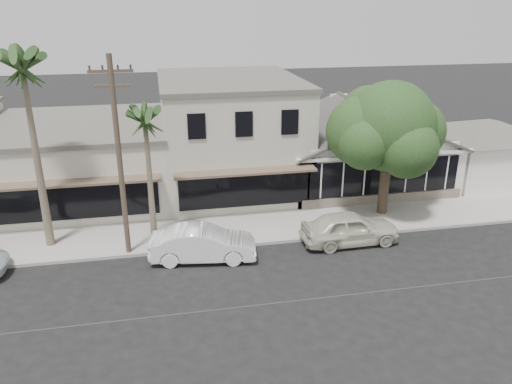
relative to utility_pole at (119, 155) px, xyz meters
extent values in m
plane|color=black|center=(9.00, -5.20, -4.79)|extent=(140.00, 140.00, 0.00)
cube|color=#9E9991|center=(1.00, 1.55, -4.71)|extent=(90.00, 3.50, 0.15)
cube|color=white|center=(14.00, 7.30, -3.29)|extent=(10.00, 8.00, 3.00)
cube|color=black|center=(14.00, 3.24, -3.04)|extent=(8.80, 0.10, 2.00)
cube|color=#60564C|center=(14.00, 3.25, -4.44)|extent=(9.60, 0.18, 0.70)
cube|color=white|center=(22.20, 6.30, -3.29)|extent=(6.00, 6.00, 3.00)
cube|color=beige|center=(6.00, 8.30, -1.54)|extent=(8.00, 10.00, 6.50)
cube|color=silver|center=(-3.00, 8.30, -2.69)|extent=(10.00, 10.00, 4.20)
cylinder|color=brown|center=(0.00, 0.00, -0.29)|extent=(0.24, 0.24, 9.00)
cube|color=brown|center=(0.00, 0.00, 3.51)|extent=(1.80, 0.12, 0.12)
cube|color=brown|center=(0.00, 0.00, 2.91)|extent=(1.40, 0.12, 0.12)
imported|color=beige|center=(10.37, -0.87, -3.99)|extent=(4.71, 1.98, 1.59)
imported|color=white|center=(3.32, -1.11, -4.01)|extent=(4.89, 2.25, 1.55)
cylinder|color=#483A2C|center=(13.39, 2.04, -3.35)|extent=(0.54, 0.54, 2.87)
sphere|color=#1D3917|center=(13.39, 2.04, 0.14)|extent=(4.66, 4.66, 4.66)
sphere|color=#1D3917|center=(15.00, 2.58, -0.31)|extent=(3.41, 3.41, 3.41)
sphere|color=#1D3917|center=(11.96, 2.40, -0.13)|extent=(3.58, 3.58, 3.58)
sphere|color=#1D3917|center=(13.75, 0.70, -0.67)|extent=(3.05, 3.05, 3.05)
sphere|color=#1D3917|center=(12.85, 3.48, 0.41)|extent=(3.23, 3.23, 3.23)
sphere|color=#1D3917|center=(14.47, 3.30, 0.77)|extent=(2.87, 2.87, 2.87)
sphere|color=#1D3917|center=(11.78, 1.33, -0.49)|extent=(2.69, 2.69, 2.69)
cone|color=#726651|center=(1.19, 0.61, -1.82)|extent=(0.33, 0.33, 5.93)
cone|color=#726651|center=(-3.66, 1.49, -0.70)|extent=(0.40, 0.40, 8.17)
camera|label=1|loc=(1.75, -21.20, 6.13)|focal=35.00mm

